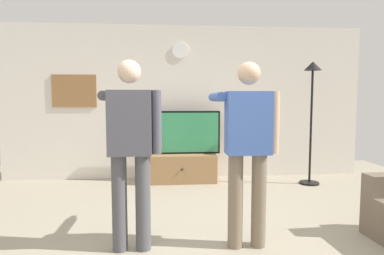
% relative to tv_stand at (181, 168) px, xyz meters
% --- Properties ---
extents(ground_plane, '(8.40, 8.40, 0.00)m').
position_rel_tv_stand_xyz_m(ground_plane, '(0.09, -2.60, -0.24)').
color(ground_plane, '#9E937F').
extents(back_wall, '(6.40, 0.10, 2.70)m').
position_rel_tv_stand_xyz_m(back_wall, '(0.09, 0.35, 1.11)').
color(back_wall, silver).
rests_on(back_wall, ground_plane).
extents(tv_stand, '(1.17, 0.51, 0.47)m').
position_rel_tv_stand_xyz_m(tv_stand, '(0.00, 0.00, 0.00)').
color(tv_stand, '#997047').
rests_on(tv_stand, ground_plane).
extents(television, '(1.33, 0.07, 0.74)m').
position_rel_tv_stand_xyz_m(television, '(0.00, 0.05, 0.61)').
color(television, black).
rests_on(television, tv_stand).
extents(wall_clock, '(0.28, 0.03, 0.28)m').
position_rel_tv_stand_xyz_m(wall_clock, '(0.00, 0.29, 2.02)').
color(wall_clock, white).
extents(framed_picture, '(0.75, 0.04, 0.56)m').
position_rel_tv_stand_xyz_m(framed_picture, '(-1.83, 0.30, 1.32)').
color(framed_picture, olive).
extents(floor_lamp, '(0.32, 0.32, 2.02)m').
position_rel_tv_stand_xyz_m(floor_lamp, '(2.12, -0.34, 1.21)').
color(floor_lamp, black).
rests_on(floor_lamp, ground_plane).
extents(person_standing_nearer_lamp, '(0.57, 0.78, 1.76)m').
position_rel_tv_stand_xyz_m(person_standing_nearer_lamp, '(-0.59, -2.51, 0.76)').
color(person_standing_nearer_lamp, '#4C4C51').
rests_on(person_standing_nearer_lamp, ground_plane).
extents(person_standing_nearer_couch, '(0.59, 0.78, 1.75)m').
position_rel_tv_stand_xyz_m(person_standing_nearer_couch, '(0.49, -2.53, 0.76)').
color(person_standing_nearer_couch, '#7A6B56').
rests_on(person_standing_nearer_couch, ground_plane).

